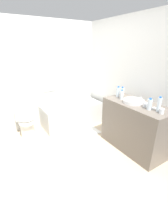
# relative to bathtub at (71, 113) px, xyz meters

# --- Properties ---
(ground_plane) EXTENTS (4.09, 4.09, 0.00)m
(ground_plane) POSITION_rel_bathtub_xyz_m (-0.75, -1.04, -0.28)
(ground_plane) COLOR #C1AD8E
(wall_back_tiled) EXTENTS (3.49, 0.10, 2.36)m
(wall_back_tiled) POSITION_rel_bathtub_xyz_m (-0.75, 0.39, 0.90)
(wall_back_tiled) COLOR silver
(wall_back_tiled) RESTS_ON ground_plane
(wall_right_mirror) EXTENTS (0.10, 3.15, 2.36)m
(wall_right_mirror) POSITION_rel_bathtub_xyz_m (0.85, -1.04, 0.90)
(wall_right_mirror) COLOR silver
(wall_right_mirror) RESTS_ON ground_plane
(bathtub) EXTENTS (1.41, 0.68, 1.18)m
(bathtub) POSITION_rel_bathtub_xyz_m (0.00, 0.00, 0.00)
(bathtub) COLOR silver
(bathtub) RESTS_ON ground_plane
(toilet) EXTENTS (0.37, 0.47, 0.70)m
(toilet) POSITION_rel_bathtub_xyz_m (-1.08, -0.00, 0.04)
(toilet) COLOR white
(toilet) RESTS_ON ground_plane
(vanity_counter) EXTENTS (0.56, 1.21, 0.90)m
(vanity_counter) POSITION_rel_bathtub_xyz_m (0.52, -1.52, 0.17)
(vanity_counter) COLOR #6B6056
(vanity_counter) RESTS_ON ground_plane
(sink_basin) EXTENTS (0.34, 0.34, 0.06)m
(sink_basin) POSITION_rel_bathtub_xyz_m (0.48, -1.45, 0.65)
(sink_basin) COLOR white
(sink_basin) RESTS_ON vanity_counter
(sink_faucet) EXTENTS (0.11, 0.15, 0.08)m
(sink_faucet) POSITION_rel_bathtub_xyz_m (0.68, -1.45, 0.65)
(sink_faucet) COLOR silver
(sink_faucet) RESTS_ON vanity_counter
(water_bottle_0) EXTENTS (0.06, 0.06, 0.24)m
(water_bottle_0) POSITION_rel_bathtub_xyz_m (0.50, -1.92, 0.73)
(water_bottle_0) COLOR silver
(water_bottle_0) RESTS_ON vanity_counter
(water_bottle_1) EXTENTS (0.06, 0.06, 0.22)m
(water_bottle_1) POSITION_rel_bathtub_xyz_m (0.51, -1.15, 0.72)
(water_bottle_1) COLOR silver
(water_bottle_1) RESTS_ON vanity_counter
(water_bottle_2) EXTENTS (0.07, 0.07, 0.19)m
(water_bottle_2) POSITION_rel_bathtub_xyz_m (0.44, -1.80, 0.70)
(water_bottle_2) COLOR silver
(water_bottle_2) RESTS_ON vanity_counter
(water_bottle_3) EXTENTS (0.07, 0.07, 0.21)m
(water_bottle_3) POSITION_rel_bathtub_xyz_m (0.51, -1.03, 0.71)
(water_bottle_3) COLOR silver
(water_bottle_3) RESTS_ON vanity_counter
(water_bottle_4) EXTENTS (0.06, 0.06, 0.19)m
(water_bottle_4) POSITION_rel_bathtub_xyz_m (0.45, -1.20, 0.70)
(water_bottle_4) COLOR silver
(water_bottle_4) RESTS_ON vanity_counter
(drinking_glass_0) EXTENTS (0.07, 0.07, 0.08)m
(drinking_glass_0) POSITION_rel_bathtub_xyz_m (0.47, -2.00, 0.65)
(drinking_glass_0) COLOR white
(drinking_glass_0) RESTS_ON vanity_counter
(drinking_glass_1) EXTENTS (0.07, 0.07, 0.08)m
(drinking_glass_1) POSITION_rel_bathtub_xyz_m (0.49, -1.69, 0.65)
(drinking_glass_1) COLOR white
(drinking_glass_1) RESTS_ON vanity_counter
(soap_dish) EXTENTS (0.09, 0.06, 0.02)m
(soap_dish) POSITION_rel_bathtub_xyz_m (0.54, -1.83, 0.63)
(soap_dish) COLOR white
(soap_dish) RESTS_ON vanity_counter
(bath_mat) EXTENTS (0.65, 0.40, 0.01)m
(bath_mat) POSITION_rel_bathtub_xyz_m (0.04, -0.58, -0.28)
(bath_mat) COLOR white
(bath_mat) RESTS_ON ground_plane
(toilet_paper_roll) EXTENTS (0.11, 0.11, 0.13)m
(toilet_paper_roll) POSITION_rel_bathtub_xyz_m (-1.32, -0.02, -0.22)
(toilet_paper_roll) COLOR white
(toilet_paper_roll) RESTS_ON ground_plane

